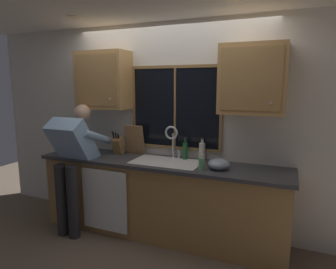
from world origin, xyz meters
name	(u,v)px	position (x,y,z in m)	size (l,w,h in m)	color
back_wall	(171,127)	(0.00, 0.06, 1.27)	(5.34, 0.12, 2.55)	silver
ceiling_downlight_left	(74,17)	(-0.88, -0.60, 2.54)	(0.14, 0.14, 0.01)	#FFEAB2
window_glass	(175,108)	(0.09, -0.01, 1.52)	(1.10, 0.02, 0.95)	black
window_frame_top	(175,67)	(0.09, -0.02, 2.02)	(1.17, 0.02, 0.04)	olive
window_frame_bottom	(175,148)	(0.09, -0.02, 1.03)	(1.17, 0.02, 0.04)	olive
window_frame_left	(134,107)	(-0.48, -0.02, 1.52)	(0.04, 0.02, 0.95)	olive
window_frame_right	(221,110)	(0.66, -0.02, 1.52)	(0.04, 0.02, 0.95)	olive
window_mullion_center	(175,108)	(0.09, -0.02, 1.52)	(0.02, 0.02, 0.95)	olive
lower_cabinet_run	(160,199)	(0.00, -0.29, 0.44)	(2.94, 0.58, 0.88)	#A07744
countertop	(159,163)	(0.00, -0.31, 0.90)	(3.00, 0.62, 0.04)	#38383D
dishwasher_front	(104,200)	(-0.57, -0.61, 0.46)	(0.60, 0.02, 0.74)	white
upper_cabinet_left	(104,80)	(-0.83, -0.17, 1.86)	(0.67, 0.36, 0.72)	#B2844C
upper_cabinet_right	(253,79)	(1.00, -0.17, 1.86)	(0.67, 0.36, 0.72)	#B2844C
sink	(166,170)	(0.09, -0.30, 0.82)	(0.80, 0.46, 0.21)	silver
faucet	(172,138)	(0.10, -0.12, 1.17)	(0.18, 0.09, 0.40)	silver
person_standing	(73,156)	(-1.00, -0.62, 0.96)	(0.53, 0.69, 1.57)	#262628
knife_block	(118,146)	(-0.64, -0.16, 1.03)	(0.12, 0.18, 0.32)	olive
cutting_board	(135,140)	(-0.44, -0.09, 1.11)	(0.26, 0.02, 0.38)	#997047
mixing_bowl	(219,164)	(0.72, -0.35, 0.97)	(0.23, 0.23, 0.12)	#8C99A8
soap_dispenser	(201,164)	(0.55, -0.44, 0.98)	(0.06, 0.07, 0.17)	#59A566
bottle_green_glass	(185,150)	(0.25, -0.10, 1.03)	(0.06, 0.06, 0.26)	#1E592D
bottle_tall_clear	(202,151)	(0.45, -0.06, 1.03)	(0.08, 0.08, 0.27)	silver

